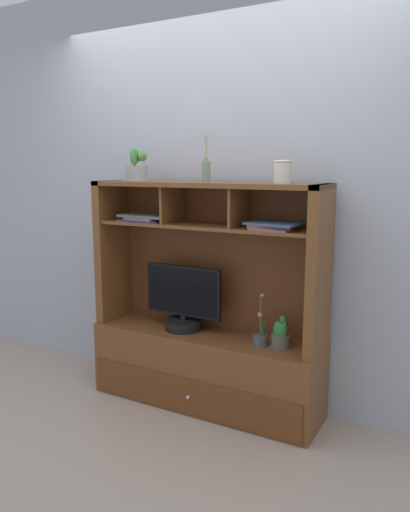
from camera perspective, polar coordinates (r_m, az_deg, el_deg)
The scene contains 11 objects.
floor_plane at distance 3.46m, azimuth 0.00°, elevation -16.63°, with size 6.00×6.00×0.02m, color #AA9989.
back_wall at distance 3.29m, azimuth 1.97°, elevation 7.57°, with size 6.00×0.02×2.80m, color #A8B0BE.
media_console at distance 3.29m, azimuth 0.08°, elevation -9.57°, with size 1.53×0.43×1.46m.
tv_monitor at distance 3.29m, azimuth -2.49°, elevation -5.50°, with size 0.55×0.24×0.43m.
potted_orchid at distance 3.06m, azimuth 6.34°, elevation -9.29°, with size 0.10×0.10×0.32m.
potted_fern at distance 3.04m, azimuth 8.68°, elevation -8.92°, with size 0.13×0.13×0.19m.
magazine_stack_left at distance 3.31m, azimuth -6.93°, elevation 4.34°, with size 0.36×0.23×0.04m.
magazine_stack_centre at distance 2.88m, azimuth 7.95°, elevation 3.47°, with size 0.33×0.26×0.04m.
diffuser_bottle at distance 3.10m, azimuth 0.15°, elevation 9.71°, with size 0.05×0.05×0.29m.
potted_succulent at distance 3.33m, azimuth -7.80°, elevation 9.82°, with size 0.16×0.16×0.22m.
ceramic_vase at distance 2.89m, azimuth 8.88°, elevation 9.52°, with size 0.10×0.10×0.13m.
Camera 1 is at (1.50, -2.70, 1.55)m, focal length 34.94 mm.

